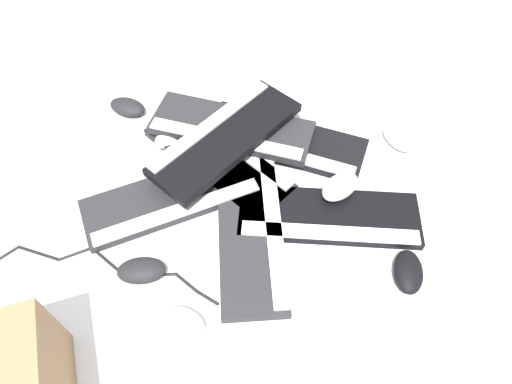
# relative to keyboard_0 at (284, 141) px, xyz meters

# --- Properties ---
(ground_plane) EXTENTS (3.20, 3.20, 0.00)m
(ground_plane) POSITION_rel_keyboard_0_xyz_m (-0.21, -0.15, -0.01)
(ground_plane) COLOR silver
(keyboard_0) EXTENTS (0.32, 0.46, 0.03)m
(keyboard_0) POSITION_rel_keyboard_0_xyz_m (0.00, 0.00, 0.00)
(keyboard_0) COLOR black
(keyboard_0) RESTS_ON ground
(keyboard_1) EXTENTS (0.16, 0.44, 0.03)m
(keyboard_1) POSITION_rel_keyboard_0_xyz_m (-0.17, 0.09, 0.00)
(keyboard_1) COLOR black
(keyboard_1) RESTS_ON ground
(keyboard_2) EXTENTS (0.46, 0.31, 0.03)m
(keyboard_2) POSITION_rel_keyboard_0_xyz_m (-0.34, 0.07, 0.00)
(keyboard_2) COLOR #232326
(keyboard_2) RESTS_ON ground
(keyboard_3) EXTENTS (0.41, 0.43, 0.03)m
(keyboard_3) POSITION_rel_keyboard_0_xyz_m (-0.27, -0.13, 0.00)
(keyboard_3) COLOR #232326
(keyboard_3) RESTS_ON ground
(keyboard_4) EXTENTS (0.40, 0.43, 0.03)m
(keyboard_4) POSITION_rel_keyboard_0_xyz_m (-0.11, -0.24, 0.00)
(keyboard_4) COLOR black
(keyboard_4) RESTS_ON ground
(keyboard_5) EXTENTS (0.34, 0.46, 0.03)m
(keyboard_5) POSITION_rel_keyboard_0_xyz_m (-0.09, 0.12, 0.03)
(keyboard_5) COLOR #232326
(keyboard_5) RESTS_ON keyboard_1
(keyboard_6) EXTENTS (0.45, 0.17, 0.03)m
(keyboard_6) POSITION_rel_keyboard_0_xyz_m (-0.14, 0.09, 0.06)
(keyboard_6) COLOR black
(keyboard_6) RESTS_ON keyboard_5
(mouse_0) EXTENTS (0.11, 0.13, 0.04)m
(mouse_0) POSITION_rel_keyboard_0_xyz_m (-0.53, -0.19, 0.01)
(mouse_0) COLOR #B7B7BC
(mouse_0) RESTS_ON ground
(mouse_1) EXTENTS (0.10, 0.13, 0.04)m
(mouse_1) POSITION_rel_keyboard_0_xyz_m (0.23, -0.22, 0.01)
(mouse_1) COLOR silver
(mouse_1) RESTS_ON ground
(mouse_2) EXTENTS (0.10, 0.13, 0.04)m
(mouse_2) POSITION_rel_keyboard_0_xyz_m (-0.22, 0.42, 0.01)
(mouse_2) COLOR black
(mouse_2) RESTS_ON ground
(mouse_3) EXTENTS (0.13, 0.12, 0.04)m
(mouse_3) POSITION_rel_keyboard_0_xyz_m (-0.52, -0.03, 0.01)
(mouse_3) COLOR black
(mouse_3) RESTS_ON ground
(mouse_4) EXTENTS (0.11, 0.07, 0.04)m
(mouse_4) POSITION_rel_keyboard_0_xyz_m (-0.20, 0.23, 0.01)
(mouse_4) COLOR silver
(mouse_4) RESTS_ON ground
(mouse_5) EXTENTS (0.13, 0.12, 0.04)m
(mouse_5) POSITION_rel_keyboard_0_xyz_m (-0.10, -0.47, 0.01)
(mouse_5) COLOR black
(mouse_5) RESTS_ON ground
(mouse_6) EXTENTS (0.11, 0.07, 0.04)m
(mouse_6) POSITION_rel_keyboard_0_xyz_m (-0.04, -0.22, 0.04)
(mouse_6) COLOR #B7B7BC
(mouse_6) RESTS_ON keyboard_4
(mouse_7) EXTENTS (0.08, 0.12, 0.04)m
(mouse_7) POSITION_rel_keyboard_0_xyz_m (-0.11, 0.31, 0.01)
(mouse_7) COLOR silver
(mouse_7) RESTS_ON ground
(cable_0) EXTENTS (0.24, 0.58, 0.01)m
(cable_0) POSITION_rel_keyboard_0_xyz_m (-0.12, -0.04, -0.01)
(cable_0) COLOR #59595B
(cable_0) RESTS_ON ground
(cable_1) EXTENTS (0.48, 0.48, 0.01)m
(cable_1) POSITION_rel_keyboard_0_xyz_m (-0.63, 0.09, -0.01)
(cable_1) COLOR black
(cable_1) RESTS_ON ground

